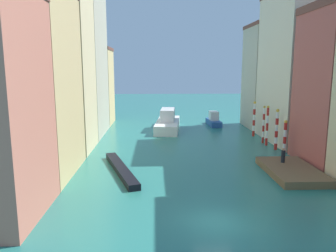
% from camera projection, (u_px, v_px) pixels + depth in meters
% --- Properties ---
extents(ground_plane, '(154.00, 154.00, 0.00)m').
position_uv_depth(ground_plane, '(182.00, 138.00, 44.24)').
color(ground_plane, '#28756B').
extents(building_left_1, '(7.68, 9.48, 16.28)m').
position_uv_depth(building_left_1, '(26.00, 82.00, 28.07)').
color(building_left_1, '#DBB77A').
rests_on(building_left_1, ground).
extents(building_left_2, '(7.68, 7.42, 18.43)m').
position_uv_depth(building_left_2, '(56.00, 69.00, 36.54)').
color(building_left_2, beige).
rests_on(building_left_2, ground).
extents(building_left_3, '(7.68, 10.68, 22.10)m').
position_uv_depth(building_left_3, '(75.00, 55.00, 45.13)').
color(building_left_3, '#BCB299').
rests_on(building_left_3, ground).
extents(building_left_4, '(7.68, 7.22, 12.67)m').
position_uv_depth(building_left_4, '(89.00, 86.00, 54.93)').
color(building_left_4, '#DBB77A').
rests_on(building_left_4, ground).
extents(building_right_2, '(7.68, 11.96, 18.78)m').
position_uv_depth(building_right_2, '(301.00, 68.00, 41.02)').
color(building_right_2, beige).
rests_on(building_right_2, ground).
extents(building_right_3, '(7.68, 8.19, 15.96)m').
position_uv_depth(building_right_3, '(272.00, 77.00, 51.28)').
color(building_right_3, '#BCB299').
rests_on(building_right_3, ground).
extents(waterfront_dock, '(4.23, 7.51, 0.63)m').
position_uv_depth(waterfront_dock, '(292.00, 171.00, 29.24)').
color(waterfront_dock, brown).
rests_on(waterfront_dock, ground).
extents(person_on_dock, '(0.36, 0.36, 1.40)m').
position_uv_depth(person_on_dock, '(283.00, 156.00, 30.65)').
color(person_on_dock, black).
rests_on(person_on_dock, waterfront_dock).
extents(mooring_pole_0, '(0.35, 0.35, 3.98)m').
position_uv_depth(mooring_pole_0, '(285.00, 138.00, 34.67)').
color(mooring_pole_0, red).
rests_on(mooring_pole_0, ground).
extents(mooring_pole_1, '(0.38, 0.38, 4.75)m').
position_uv_depth(mooring_pole_1, '(277.00, 129.00, 37.74)').
color(mooring_pole_1, red).
rests_on(mooring_pole_1, ground).
extents(mooring_pole_2, '(0.32, 0.32, 4.91)m').
position_uv_depth(mooring_pole_2, '(267.00, 125.00, 39.79)').
color(mooring_pole_2, red).
rests_on(mooring_pole_2, ground).
extents(mooring_pole_3, '(0.30, 0.30, 4.71)m').
position_uv_depth(mooring_pole_3, '(264.00, 124.00, 41.18)').
color(mooring_pole_3, red).
rests_on(mooring_pole_3, ground).
extents(mooring_pole_4, '(0.38, 0.38, 4.87)m').
position_uv_depth(mooring_pole_4, '(254.00, 118.00, 45.26)').
color(mooring_pole_4, red).
rests_on(mooring_pole_4, ground).
extents(vaporetto_white, '(4.38, 11.27, 3.20)m').
position_uv_depth(vaporetto_white, '(168.00, 122.00, 50.36)').
color(vaporetto_white, white).
rests_on(vaporetto_white, ground).
extents(gondola_black, '(4.07, 10.06, 0.54)m').
position_uv_depth(gondola_black, '(121.00, 169.00, 29.89)').
color(gondola_black, black).
rests_on(gondola_black, ground).
extents(motorboat_0, '(1.87, 5.50, 2.30)m').
position_uv_depth(motorboat_0, '(214.00, 120.00, 54.22)').
color(motorboat_0, '#234C93').
rests_on(motorboat_0, ground).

